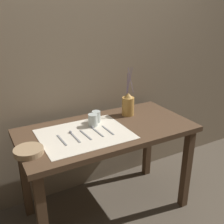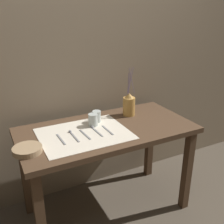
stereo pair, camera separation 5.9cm
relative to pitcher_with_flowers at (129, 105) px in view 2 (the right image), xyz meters
The scene contains 13 objects.
ground_plane 0.90m from the pitcher_with_flowers, 152.17° to the right, with size 12.00×12.00×0.00m, color brown.
stone_wall_back 0.53m from the pitcher_with_flowers, 133.26° to the left, with size 7.00×0.06×2.40m.
wooden_table 0.37m from the pitcher_with_flowers, 152.17° to the right, with size 1.31×0.66×0.76m.
linen_cloth 0.50m from the pitcher_with_flowers, 160.53° to the right, with size 0.63×0.49×0.00m.
pitcher_with_flowers is the anchor object (origin of this frame).
wooden_bowl 0.91m from the pitcher_with_flowers, 164.20° to the right, with size 0.18×0.18×0.04m.
glass_tumbler_near 0.36m from the pitcher_with_flowers, 169.08° to the right, with size 0.07×0.07×0.09m.
glass_tumbler_far 0.30m from the pitcher_with_flowers, behind, with size 0.07×0.07×0.09m.
fork_inner 0.67m from the pitcher_with_flowers, 164.33° to the right, with size 0.02×0.17×0.00m.
spoon_outer 0.57m from the pitcher_with_flowers, 166.51° to the right, with size 0.02×0.18×0.02m.
knife_center 0.51m from the pitcher_with_flowers, 158.33° to the right, with size 0.02×0.17×0.00m.
spoon_inner 0.41m from the pitcher_with_flowers, 160.99° to the right, with size 0.03×0.18×0.02m.
fork_outer 0.36m from the pitcher_with_flowers, 146.65° to the right, with size 0.02×0.17×0.00m.
Camera 2 is at (-0.77, -1.61, 1.59)m, focal length 42.00 mm.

